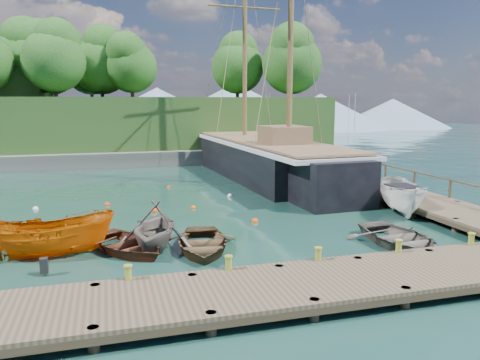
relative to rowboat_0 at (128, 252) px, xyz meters
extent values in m
plane|color=#193A2C|center=(3.83, 0.63, 0.00)|extent=(160.00, 160.00, 0.00)
cube|color=#483A2C|center=(5.83, -5.87, 0.54)|extent=(20.00, 3.20, 0.12)
cube|color=#2E2418|center=(5.83, -5.87, 0.38)|extent=(20.00, 3.20, 0.20)
cube|color=#483A2C|center=(15.33, 7.63, 0.54)|extent=(3.20, 24.00, 0.12)
cube|color=#2E2418|center=(15.33, 7.63, 0.38)|extent=(3.20, 24.00, 0.20)
cylinder|color=#2E2418|center=(14.03, 19.33, 0.05)|extent=(0.28, 0.28, 1.10)
cylinder|color=#2E2418|center=(16.63, 19.33, 0.05)|extent=(0.28, 0.28, 1.10)
cylinder|color=olive|center=(-0.17, -4.47, 0.00)|extent=(0.26, 0.26, 0.45)
cylinder|color=olive|center=(2.83, -4.47, 0.00)|extent=(0.26, 0.26, 0.45)
cylinder|color=olive|center=(5.83, -4.47, 0.00)|extent=(0.26, 0.26, 0.45)
cylinder|color=olive|center=(8.83, -4.47, 0.00)|extent=(0.26, 0.26, 0.45)
cylinder|color=olive|center=(11.83, -4.47, 0.00)|extent=(0.26, 0.26, 0.45)
imported|color=#552A1B|center=(0.00, 0.00, 0.00)|extent=(4.55, 5.01, 0.85)
imported|color=#6D6259|center=(1.06, 0.18, 0.00)|extent=(4.14, 4.50, 1.98)
imported|color=#513B24|center=(2.77, -0.66, 0.00)|extent=(3.56, 4.52, 0.85)
imported|color=#5B534C|center=(10.44, -2.26, 0.00)|extent=(3.23, 4.43, 0.90)
imported|color=#C35705|center=(-2.66, 0.23, 0.00)|extent=(4.51, 1.78, 1.73)
imported|color=silver|center=(13.83, 2.48, 0.00)|extent=(3.57, 5.28, 1.91)
cube|color=black|center=(10.68, 15.09, 0.91)|extent=(6.31, 16.98, 3.47)
cube|color=black|center=(10.11, 25.82, 0.91)|extent=(3.26, 5.40, 3.13)
cube|color=black|center=(11.19, 5.55, 0.91)|extent=(4.02, 4.49, 3.30)
cube|color=silver|center=(10.68, 15.09, 2.57)|extent=(6.63, 22.23, 0.25)
cube|color=brown|center=(10.68, 15.09, 2.82)|extent=(6.13, 21.73, 0.12)
cube|color=brown|center=(10.87, 11.51, 3.42)|extent=(2.87, 3.14, 1.20)
cylinder|color=brown|center=(9.91, 29.51, 4.02)|extent=(0.61, 6.90, 1.69)
cylinder|color=brown|center=(10.45, 19.38, 12.05)|extent=(0.36, 0.36, 18.45)
cylinder|color=brown|center=(10.91, 10.80, 11.31)|extent=(0.36, 0.36, 16.98)
cylinder|color=#8C7A59|center=(10.10, 25.95, 12.23)|extent=(0.73, 12.74, 10.71)
sphere|color=silver|center=(-4.04, 3.53, 0.00)|extent=(0.30, 0.30, 0.30)
sphere|color=#D5400F|center=(1.64, 6.23, 0.00)|extent=(0.36, 0.36, 0.36)
sphere|color=#F45C00|center=(3.74, 6.49, 0.00)|extent=(0.29, 0.29, 0.29)
sphere|color=silver|center=(6.41, 8.91, 0.00)|extent=(0.33, 0.33, 0.33)
sphere|color=red|center=(-0.70, 8.55, 0.00)|extent=(0.31, 0.31, 0.31)
sphere|color=#EC4E06|center=(3.25, 12.79, 0.00)|extent=(0.27, 0.27, 0.27)
sphere|color=white|center=(-4.37, 8.53, 0.00)|extent=(0.31, 0.31, 0.31)
sphere|color=#D94F0A|center=(6.05, 2.86, 0.00)|extent=(0.35, 0.35, 0.35)
cube|color=#474744|center=(-4.17, 24.63, 0.60)|extent=(50.00, 4.00, 1.40)
cube|color=#234A19|center=(-4.17, 30.63, 3.00)|extent=(50.00, 14.00, 6.00)
cylinder|color=#382616|center=(17.74, 27.28, 6.70)|extent=(0.36, 0.36, 1.40)
sphere|color=#174419|center=(17.74, 27.28, 9.30)|extent=(6.00, 6.00, 6.00)
cylinder|color=#382616|center=(2.22, 31.84, 6.70)|extent=(0.36, 0.36, 1.40)
sphere|color=#174419|center=(2.22, 31.84, 9.00)|extent=(5.13, 5.13, 5.13)
cylinder|color=#382616|center=(-6.32, 30.82, 6.70)|extent=(0.36, 0.36, 1.40)
sphere|color=#174419|center=(-6.32, 30.82, 9.24)|extent=(5.82, 5.82, 5.82)
cylinder|color=#382616|center=(-0.74, 33.98, 6.70)|extent=(0.36, 0.36, 1.40)
sphere|color=#174419|center=(-0.74, 33.98, 9.32)|extent=(6.05, 6.05, 6.05)
cylinder|color=#382616|center=(17.92, 28.28, 6.70)|extent=(0.36, 0.36, 1.40)
sphere|color=#174419|center=(17.92, 28.28, 8.87)|extent=(4.77, 4.77, 4.77)
cylinder|color=#382616|center=(-4.67, 27.17, 6.70)|extent=(0.36, 0.36, 1.40)
sphere|color=#174419|center=(-4.67, 27.17, 9.11)|extent=(5.47, 5.47, 5.47)
cylinder|color=#382616|center=(13.11, 31.02, 6.70)|extent=(0.36, 0.36, 1.40)
sphere|color=#174419|center=(13.11, 31.02, 9.14)|extent=(5.55, 5.55, 5.55)
cylinder|color=#382616|center=(-6.18, 38.38, 6.70)|extent=(0.36, 0.36, 1.40)
sphere|color=#174419|center=(-6.18, 38.38, 9.39)|extent=(6.25, 6.25, 6.25)
cylinder|color=#382616|center=(-1.89, 38.99, 6.70)|extent=(0.36, 0.36, 1.40)
sphere|color=#174419|center=(-1.89, 38.99, 9.26)|extent=(5.89, 5.89, 5.89)
cylinder|color=#382616|center=(-8.06, 31.65, 6.70)|extent=(0.36, 0.36, 1.40)
sphere|color=#174419|center=(-8.06, 31.65, 9.33)|extent=(6.08, 6.08, 6.08)
cone|color=#728CA5|center=(23.83, 70.63, 4.50)|extent=(36.00, 36.00, 9.00)
cone|color=#728CA5|center=(41.83, 70.63, 3.50)|extent=(28.00, 28.00, 7.00)
cone|color=#728CA5|center=(8.83, 70.63, 4.00)|extent=(32.00, 32.00, 8.00)
cone|color=#728CA5|center=(58.83, 70.63, 3.00)|extent=(24.00, 24.00, 6.00)
camera|label=1|loc=(-0.61, -17.71, 5.74)|focal=35.00mm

